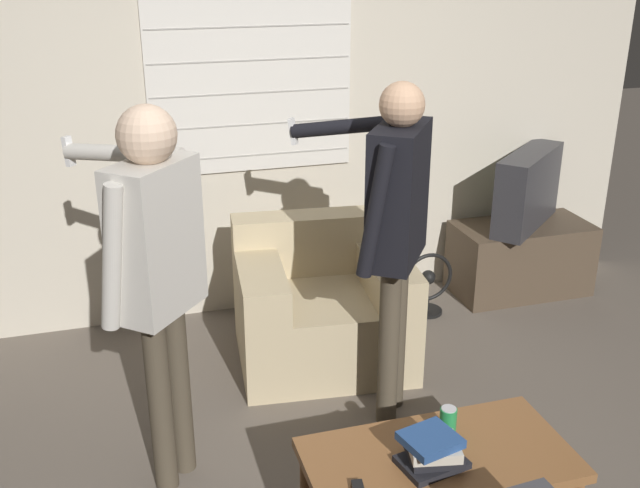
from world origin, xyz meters
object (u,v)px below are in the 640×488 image
Objects in this scene: soda_can at (448,422)px; coffee_table at (439,465)px; armchair_beige at (322,306)px; person_right_standing at (395,215)px; person_left_standing at (155,257)px; book_stack at (432,450)px; floor_fan at (428,284)px; tv at (527,189)px.

coffee_table is at bearing -127.72° from soda_can.
person_right_standing is at bearing 110.56° from armchair_beige.
soda_can is at bearing -80.37° from person_left_standing.
armchair_beige is 1.45m from soda_can.
soda_can is at bearing -150.87° from person_right_standing.
armchair_beige is 1.44m from person_left_standing.
floor_fan is (0.85, 1.90, -0.30)m from book_stack.
person_right_standing is 0.99m from soda_can.
person_left_standing is 1.29m from book_stack.
floor_fan is (0.80, 1.86, -0.19)m from coffee_table.
person_right_standing is at bearing 84.17° from soda_can.
book_stack is at bearing -140.82° from coffee_table.
person_left_standing is 2.25m from floor_fan.
armchair_beige is 1.59m from book_stack.
person_right_standing is at bearing -38.94° from person_left_standing.
floor_fan is (-0.73, -0.13, -0.53)m from tv.
tv reaches higher than armchair_beige.
tv is 0.91m from floor_fan.
floor_fan is at bearing 67.67° from soda_can.
soda_can is at bearing 47.79° from book_stack.
tv is at bearing 52.46° from coffee_table.
floor_fan is at bearing -15.54° from person_left_standing.
soda_can is 1.93m from floor_fan.
armchair_beige is 0.61× the size of person_right_standing.
tv reaches higher than coffee_table.
person_left_standing is at bearing 142.30° from coffee_table.
coffee_table is at bearing 39.18° from book_stack.
tv is at bearing -157.43° from armchair_beige.
tv is 0.42× the size of person_right_standing.
person_right_standing is 1.13m from book_stack.
person_left_standing is (-0.93, -0.81, 0.74)m from armchair_beige.
coffee_table is 1.44× the size of tv.
armchair_beige is 1.46× the size of tv.
book_stack is at bearing 11.16° from tv.
soda_can is (0.08, 0.10, 0.11)m from coffee_table.
person_left_standing is 6.31× the size of book_stack.
person_right_standing is 13.22× the size of soda_can.
person_left_standing is at bearing -146.66° from floor_fan.
tv is at bearing 9.96° from floor_fan.
book_stack is at bearing -132.21° from soda_can.
soda_can is (0.08, -1.43, 0.18)m from armchair_beige.
coffee_table is at bearing -113.30° from floor_fan.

